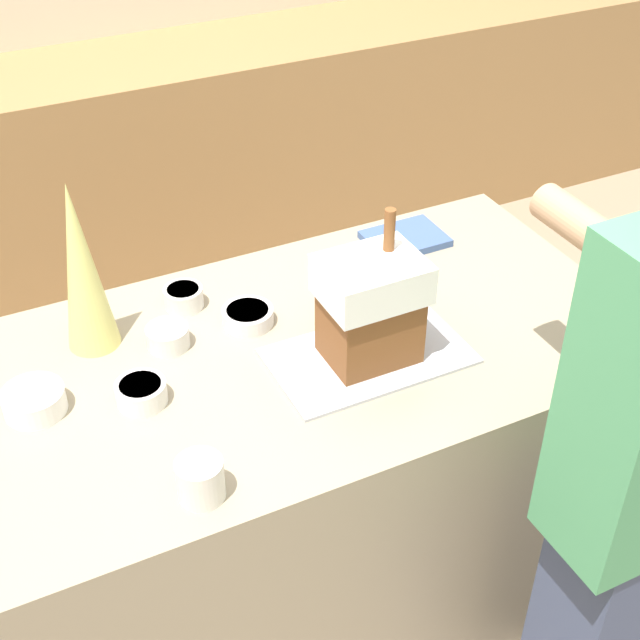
{
  "coord_description": "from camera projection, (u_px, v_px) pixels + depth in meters",
  "views": [
    {
      "loc": [
        -0.64,
        -1.44,
        2.14
      ],
      "look_at": [
        0.07,
        0.0,
        0.95
      ],
      "focal_mm": 50.0,
      "sensor_mm": 36.0,
      "label": 1
    }
  ],
  "objects": [
    {
      "name": "decorative_tree",
      "position": [
        81.0,
        267.0,
        1.91
      ],
      "size": [
        0.12,
        0.12,
        0.41
      ],
      "color": "#DBD675",
      "rests_on": "kitchen_island"
    },
    {
      "name": "candy_bowl_front_corner",
      "position": [
        168.0,
        336.0,
        2.0
      ],
      "size": [
        0.1,
        0.1,
        0.05
      ],
      "color": "silver",
      "rests_on": "kitchen_island"
    },
    {
      "name": "back_cabinet_block",
      "position": [
        99.0,
        174.0,
        3.64
      ],
      "size": [
        6.0,
        0.6,
        0.9
      ],
      "color": "#9E7547",
      "rests_on": "ground_plane"
    },
    {
      "name": "candy_bowl_near_tray_left",
      "position": [
        248.0,
        316.0,
        2.08
      ],
      "size": [
        0.12,
        0.12,
        0.04
      ],
      "color": "silver",
      "rests_on": "kitchen_island"
    },
    {
      "name": "cookbook",
      "position": [
        405.0,
        239.0,
        2.38
      ],
      "size": [
        0.21,
        0.15,
        0.02
      ],
      "color": "#3F598C",
      "rests_on": "kitchen_island"
    },
    {
      "name": "candy_bowl_far_left",
      "position": [
        141.0,
        392.0,
        1.85
      ],
      "size": [
        0.11,
        0.11,
        0.05
      ],
      "color": "white",
      "rests_on": "kitchen_island"
    },
    {
      "name": "candy_bowl_behind_tray",
      "position": [
        184.0,
        296.0,
        2.13
      ],
      "size": [
        0.09,
        0.09,
        0.05
      ],
      "color": "silver",
      "rests_on": "kitchen_island"
    },
    {
      "name": "gingerbread_house",
      "position": [
        371.0,
        307.0,
        1.9
      ],
      "size": [
        0.22,
        0.17,
        0.34
      ],
      "color": "brown",
      "rests_on": "baking_tray"
    },
    {
      "name": "baking_tray",
      "position": [
        369.0,
        356.0,
        1.98
      ],
      "size": [
        0.44,
        0.26,
        0.01
      ],
      "color": "#B2B2BC",
      "rests_on": "kitchen_island"
    },
    {
      "name": "mug",
      "position": [
        200.0,
        479.0,
        1.63
      ],
      "size": [
        0.09,
        0.09,
        0.08
      ],
      "color": "white",
      "rests_on": "kitchen_island"
    },
    {
      "name": "kitchen_island",
      "position": [
        295.0,
        485.0,
        2.27
      ],
      "size": [
        1.62,
        0.84,
        0.89
      ],
      "color": "gray",
      "rests_on": "ground_plane"
    },
    {
      "name": "candy_bowl_near_tray_right",
      "position": [
        34.0,
        400.0,
        1.83
      ],
      "size": [
        0.13,
        0.13,
        0.05
      ],
      "color": "white",
      "rests_on": "kitchen_island"
    },
    {
      "name": "ground_plane",
      "position": [
        298.0,
        593.0,
        2.54
      ],
      "size": [
        12.0,
        12.0,
        0.0
      ],
      "primitive_type": "plane",
      "color": "gray"
    }
  ]
}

